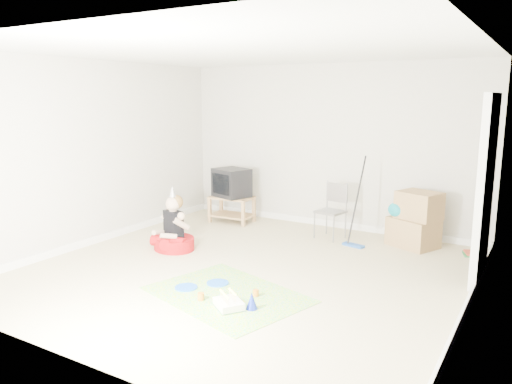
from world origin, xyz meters
The scene contains 16 objects.
ground centered at (0.00, 0.00, 0.00)m, with size 5.00×5.00×0.00m, color beige.
doorway_recess centered at (2.48, 1.20, 1.02)m, with size 0.02×0.90×2.05m, color black.
tv_stand centered at (-1.47, 1.91, 0.26)m, with size 0.73×0.48×0.44m.
crt_tv centered at (-1.47, 1.91, 0.67)m, with size 0.55×0.45×0.47m, color black.
folding_chair centered at (0.33, 1.85, 0.41)m, with size 0.44×0.43×0.84m.
cardboard_boxes centered at (1.51, 2.05, 0.38)m, with size 0.77×0.69×0.79m.
floor_mop centered at (0.78, 1.62, 0.26)m, with size 0.33×0.41×1.25m.
book_pile centered at (2.28, 2.04, 0.02)m, with size 0.24×0.27×0.05m.
seated_woman centered at (-1.32, 0.22, 0.20)m, with size 0.79×0.79×0.89m.
party_mat centered at (0.22, -0.75, 0.00)m, with size 1.64×1.19×0.01m, color #F03278.
birthday_cake centered at (0.44, -1.04, 0.04)m, with size 0.38×0.37×0.14m.
blue_plate_near centered at (-0.04, -0.55, 0.01)m, with size 0.25×0.25×0.01m, color blue.
blue_plate_far centered at (-0.27, -0.83, 0.01)m, with size 0.25×0.25×0.01m, color blue.
orange_cup_near centered at (0.51, -0.64, 0.04)m, with size 0.06×0.06×0.07m, color orange.
orange_cup_far centered at (0.08, -1.02, 0.05)m, with size 0.07×0.07×0.08m, color orange.
blue_party_hat centered at (0.65, -0.94, 0.09)m, with size 0.12×0.12×0.17m, color #1B31C0.
Camera 1 is at (3.06, -4.92, 2.09)m, focal length 35.00 mm.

